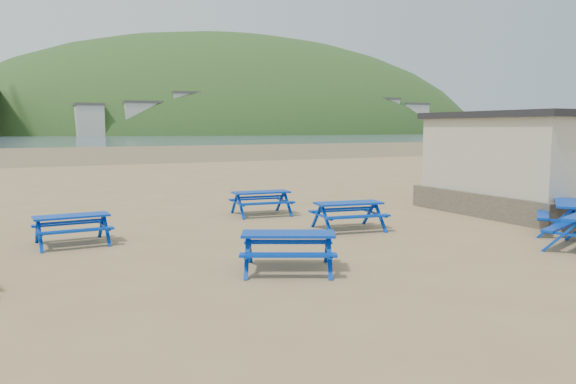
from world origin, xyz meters
TOP-DOWN VIEW (x-y plane):
  - ground at (0.00, 0.00)m, footprint 400.00×400.00m
  - wet_sand at (0.00, 55.00)m, footprint 400.00×400.00m
  - sea at (0.00, 170.00)m, footprint 400.00×400.00m
  - picnic_table_blue_a at (-4.36, 2.08)m, footprint 1.67×1.37m
  - picnic_table_blue_b at (1.29, 4.15)m, footprint 1.86×1.57m
  - picnic_table_blue_c at (2.31, 0.82)m, footprint 1.94×1.66m
  - picnic_table_blue_d at (-1.02, -2.26)m, footprint 2.16×2.02m
  - picnic_table_blue_f at (6.94, -2.23)m, footprint 2.49×2.44m
  - amenity_block at (10.50, 1.00)m, footprint 7.40×5.40m
  - headland_town at (90.00, 229.68)m, footprint 264.00×144.00m

SIDE VIEW (x-z plane):
  - headland_town at x=90.00m, z-range -63.91..44.09m
  - ground at x=0.00m, z-range 0.00..0.00m
  - wet_sand at x=0.00m, z-range 0.00..0.00m
  - sea at x=0.00m, z-range 0.01..0.01m
  - picnic_table_blue_a at x=-4.36m, z-range 0.00..0.68m
  - picnic_table_blue_d at x=-1.02m, z-range 0.00..0.72m
  - picnic_table_blue_b at x=1.29m, z-range 0.00..0.72m
  - picnic_table_blue_c at x=2.31m, z-range 0.00..0.73m
  - picnic_table_blue_f at x=6.94m, z-range 0.00..0.82m
  - amenity_block at x=10.50m, z-range -0.01..3.14m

